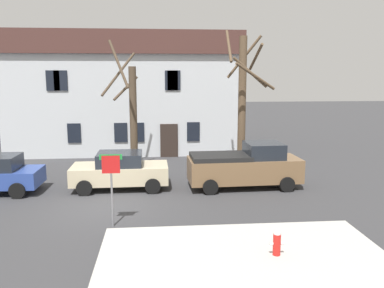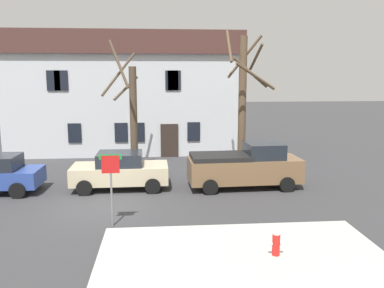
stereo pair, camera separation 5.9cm
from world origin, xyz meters
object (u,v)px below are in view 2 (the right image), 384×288
Objects in this scene: pickup_truck_brown at (245,166)px; street_sign_pole at (111,176)px; car_beige_sedan at (120,171)px; fire_hydrant at (276,242)px; tree_bare_near at (132,114)px; building_main at (127,91)px; tree_bare_mid at (243,99)px.

street_sign_pole is at bearing -141.74° from pickup_truck_brown.
fire_hydrant is (5.03, -7.60, -0.34)m from car_beige_sedan.
building_main is at bearing 95.94° from tree_bare_near.
building_main is 11.17m from car_beige_sedan.
tree_bare_mid is at bearing 23.18° from car_beige_sedan.
tree_bare_near is 3.61m from car_beige_sedan.
tree_bare_mid reaches higher than pickup_truck_brown.
building_main is 2.05× the size of tree_bare_mid.
fire_hydrant is at bearing -73.45° from building_main.
pickup_truck_brown is (-0.46, -2.93, -2.92)m from tree_bare_mid.
fire_hydrant is at bearing -30.80° from street_sign_pole.
car_beige_sedan is 0.84× the size of pickup_truck_brown.
tree_bare_mid reaches higher than tree_bare_near.
tree_bare_near is at bearing 150.13° from pickup_truck_brown.
tree_bare_near is 9.24× the size of fire_hydrant.
street_sign_pole is (-0.27, -7.45, -1.35)m from tree_bare_near.
fire_hydrant is at bearing -95.43° from pickup_truck_brown.
building_main reaches higher than pickup_truck_brown.
fire_hydrant is (5.44, -18.31, -3.47)m from building_main.
car_beige_sedan is at bearing 123.48° from fire_hydrant.
pickup_truck_brown is at bearing -29.87° from tree_bare_near.
car_beige_sedan is (-6.18, -2.65, -3.08)m from tree_bare_mid.
tree_bare_mid is at bearing 81.06° from pickup_truck_brown.
pickup_truck_brown is 7.36m from fire_hydrant.
car_beige_sedan is 1.72× the size of street_sign_pole.
tree_bare_near is 1.58× the size of car_beige_sedan.
street_sign_pole is (-6.04, -7.33, -2.15)m from tree_bare_mid.
tree_bare_mid is (5.77, -0.12, 0.79)m from tree_bare_near.
building_main is at bearing 119.16° from pickup_truck_brown.
pickup_truck_brown is at bearing 84.57° from fire_hydrant.
pickup_truck_brown is at bearing -60.84° from building_main.
building_main is 15.56m from street_sign_pole.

